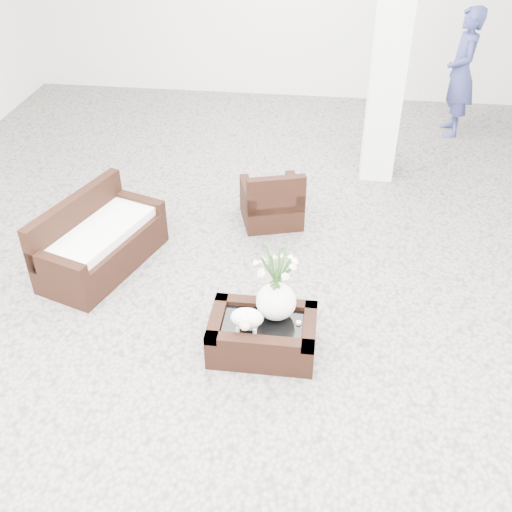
# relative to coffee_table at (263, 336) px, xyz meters

# --- Properties ---
(ground) EXTENTS (11.00, 11.00, 0.00)m
(ground) POSITION_rel_coffee_table_xyz_m (-0.12, 0.62, -0.16)
(ground) COLOR gray
(ground) RESTS_ON ground
(column) EXTENTS (0.40, 0.40, 3.50)m
(column) POSITION_rel_coffee_table_xyz_m (1.08, 3.42, 1.59)
(column) COLOR white
(column) RESTS_ON ground
(coffee_table) EXTENTS (0.90, 0.60, 0.31)m
(coffee_table) POSITION_rel_coffee_table_xyz_m (0.00, 0.00, 0.00)
(coffee_table) COLOR black
(coffee_table) RESTS_ON ground
(sheep_figurine) EXTENTS (0.28, 0.23, 0.21)m
(sheep_figurine) POSITION_rel_coffee_table_xyz_m (-0.12, -0.10, 0.26)
(sheep_figurine) COLOR white
(sheep_figurine) RESTS_ON coffee_table
(planter_narcissus) EXTENTS (0.44, 0.44, 0.80)m
(planter_narcissus) POSITION_rel_coffee_table_xyz_m (0.10, 0.10, 0.56)
(planter_narcissus) COLOR white
(planter_narcissus) RESTS_ON coffee_table
(tealight) EXTENTS (0.04, 0.04, 0.03)m
(tealight) POSITION_rel_coffee_table_xyz_m (0.30, 0.02, 0.17)
(tealight) COLOR white
(tealight) RESTS_ON coffee_table
(armchair) EXTENTS (0.79, 0.77, 0.68)m
(armchair) POSITION_rel_coffee_table_xyz_m (-0.15, 2.12, 0.18)
(armchair) COLOR black
(armchair) RESTS_ON ground
(loveseat) EXTENTS (1.07, 1.52, 0.74)m
(loveseat) POSITION_rel_coffee_table_xyz_m (-1.76, 1.02, 0.21)
(loveseat) COLOR black
(loveseat) RESTS_ON ground
(topiary) EXTENTS (0.38, 0.38, 1.42)m
(topiary) POSITION_rel_coffee_table_xyz_m (1.06, 3.65, 0.55)
(topiary) COLOR #194E19
(topiary) RESTS_ON ground
(shopper) EXTENTS (0.44, 0.66, 1.79)m
(shopper) POSITION_rel_coffee_table_xyz_m (2.22, 4.89, 0.74)
(shopper) COLOR navy
(shopper) RESTS_ON ground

